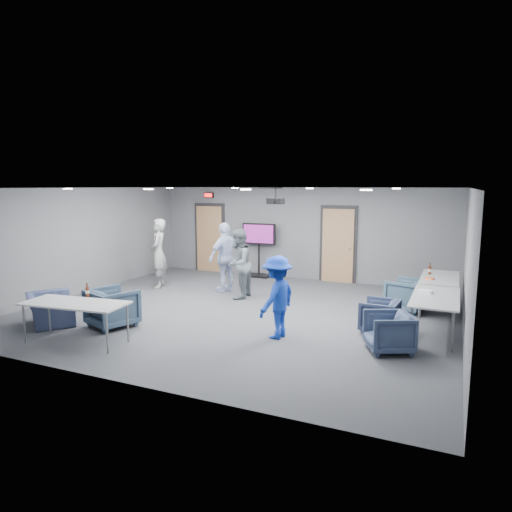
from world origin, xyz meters
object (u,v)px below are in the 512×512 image
at_px(tv_stand, 259,247).
at_px(chair_front_b, 50,309).
at_px(chair_right_b, 379,316).
at_px(person_d, 277,297).
at_px(person_c, 226,257).
at_px(chair_front_a, 113,307).
at_px(table_right_b, 436,298).
at_px(chair_right_a, 406,295).
at_px(table_right_a, 440,279).
at_px(chair_right_c, 389,332).
at_px(table_front_left, 75,305).
at_px(person_b, 238,264).
at_px(projector, 276,201).
at_px(person_a, 158,253).
at_px(bottle_right, 430,270).
at_px(bottle_front, 87,292).

bearing_deg(tv_stand, chair_front_b, -106.81).
bearing_deg(chair_right_b, person_d, -52.10).
bearing_deg(person_c, person_d, 63.85).
xyz_separation_m(chair_front_a, table_right_b, (5.81, 2.07, 0.31)).
xyz_separation_m(chair_right_a, table_right_a, (0.65, 0.42, 0.33)).
bearing_deg(chair_right_c, chair_right_b, 171.89).
bearing_deg(table_front_left, tv_stand, 78.24).
xyz_separation_m(person_b, table_right_b, (4.56, -1.00, -0.17)).
height_order(tv_stand, projector, projector).
height_order(person_d, chair_right_c, person_d).
bearing_deg(tv_stand, chair_front_a, -96.24).
xyz_separation_m(person_a, bottle_right, (6.85, 0.94, -0.10)).
bearing_deg(bottle_front, person_b, 70.55).
xyz_separation_m(person_d, chair_front_b, (-4.42, -1.10, -0.44)).
height_order(table_right_a, table_front_left, same).
relative_size(bottle_right, projector, 0.76).
bearing_deg(chair_right_c, person_a, -136.27).
distance_m(chair_front_b, table_right_a, 8.29).
bearing_deg(table_right_a, table_right_b, 180.00).
distance_m(chair_front_a, bottle_front, 0.74).
bearing_deg(person_c, chair_front_b, -2.53).
xyz_separation_m(person_b, projector, (1.00, -0.08, 1.55)).
bearing_deg(table_right_a, bottle_front, 127.93).
distance_m(person_b, projector, 1.84).
bearing_deg(person_d, table_front_left, -51.71).
xyz_separation_m(person_b, chair_right_a, (3.91, 0.47, -0.50)).
height_order(table_right_b, tv_stand, tv_stand).
distance_m(chair_right_a, chair_right_b, 1.77).
bearing_deg(chair_right_c, chair_right_a, 154.95).
relative_size(chair_right_b, bottle_front, 2.64).
xyz_separation_m(person_d, projector, (-0.94, 2.29, 1.65)).
height_order(chair_front_b, tv_stand, tv_stand).
relative_size(person_c, table_right_a, 0.95).
distance_m(person_d, chair_front_a, 3.29).
bearing_deg(table_right_a, chair_front_b, 121.86).
distance_m(person_b, bottle_front, 3.88).
height_order(person_a, person_b, person_a).
relative_size(chair_right_a, table_right_a, 0.41).
distance_m(person_c, table_right_b, 5.40).
height_order(chair_right_c, projector, projector).
height_order(person_d, bottle_front, person_d).
bearing_deg(person_a, tv_stand, 115.88).
bearing_deg(person_a, table_right_a, 69.12).
relative_size(chair_right_b, table_right_b, 0.35).
relative_size(chair_front_a, bottle_front, 3.26).
distance_m(chair_right_c, projector, 4.20).
relative_size(person_a, table_front_left, 0.97).
bearing_deg(bottle_front, person_d, 21.69).
distance_m(person_b, chair_right_c, 4.56).
relative_size(chair_front_a, bottle_right, 3.10).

